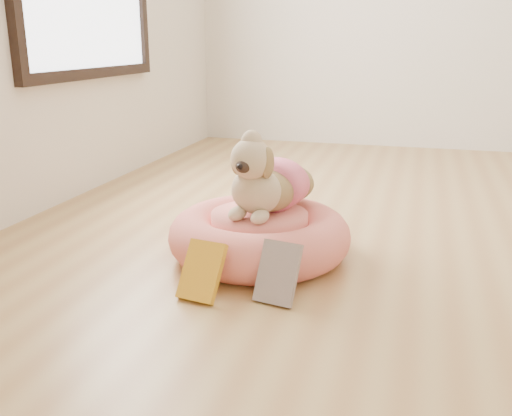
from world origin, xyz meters
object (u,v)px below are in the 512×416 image
(book_white, at_px, (278,273))
(book_yellow, at_px, (202,271))
(dog, at_px, (267,168))
(pet_bed, at_px, (259,236))

(book_white, bearing_deg, book_yellow, -159.06)
(book_white, bearing_deg, dog, 120.96)
(pet_bed, bearing_deg, dog, 54.52)
(dog, relative_size, book_yellow, 2.29)
(pet_bed, bearing_deg, book_yellow, -101.82)
(pet_bed, height_order, book_yellow, same)
(pet_bed, xyz_separation_m, dog, (0.02, 0.03, 0.28))
(pet_bed, bearing_deg, book_white, -65.38)
(pet_bed, height_order, dog, dog)
(dog, height_order, book_white, dog)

